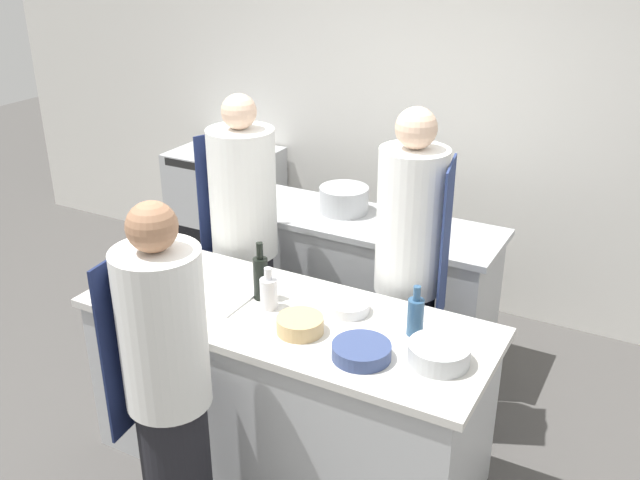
{
  "coord_description": "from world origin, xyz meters",
  "views": [
    {
      "loc": [
        1.57,
        -2.55,
        2.63
      ],
      "look_at": [
        0.0,
        0.35,
        1.15
      ],
      "focal_mm": 40.0,
      "sensor_mm": 36.0,
      "label": 1
    }
  ],
  "objects_px": {
    "bottle_vinegar": "(261,277)",
    "bowl_prep_small": "(361,351)",
    "bottle_olive_oil": "(415,315)",
    "bottle_sauce": "(269,292)",
    "bottle_cooking_oil": "(143,275)",
    "bowl_ceramic_blue": "(300,325)",
    "oven_range": "(227,211)",
    "bottle_wine": "(151,290)",
    "bowl_mixing_large": "(349,307)",
    "bowl_wooden_salad": "(439,353)",
    "bottle_water": "(160,253)",
    "stockpot": "(344,199)",
    "chef_at_prep_near": "(168,387)",
    "chef_at_stove": "(409,275)",
    "chef_at_pass_far": "(245,241)"
  },
  "relations": [
    {
      "from": "bottle_vinegar",
      "to": "bowl_prep_small",
      "type": "xyz_separation_m",
      "value": [
        0.67,
        -0.24,
        -0.09
      ]
    },
    {
      "from": "bottle_olive_oil",
      "to": "bottle_sauce",
      "type": "relative_size",
      "value": 1.14
    },
    {
      "from": "bottle_cooking_oil",
      "to": "bowl_ceramic_blue",
      "type": "height_order",
      "value": "bottle_cooking_oil"
    },
    {
      "from": "oven_range",
      "to": "bottle_wine",
      "type": "bearing_deg",
      "value": -63.4
    },
    {
      "from": "bottle_vinegar",
      "to": "bowl_mixing_large",
      "type": "distance_m",
      "value": 0.46
    },
    {
      "from": "oven_range",
      "to": "bottle_wine",
      "type": "xyz_separation_m",
      "value": [
        1.01,
        -2.01,
        0.49
      ]
    },
    {
      "from": "bottle_sauce",
      "to": "bowl_wooden_salad",
      "type": "distance_m",
      "value": 0.89
    },
    {
      "from": "bottle_sauce",
      "to": "bowl_ceramic_blue",
      "type": "xyz_separation_m",
      "value": [
        0.25,
        -0.12,
        -0.05
      ]
    },
    {
      "from": "bowl_wooden_salad",
      "to": "bottle_water",
      "type": "bearing_deg",
      "value": 174.81
    },
    {
      "from": "bowl_mixing_large",
      "to": "stockpot",
      "type": "xyz_separation_m",
      "value": [
        -0.61,
        1.15,
        0.06
      ]
    },
    {
      "from": "chef_at_prep_near",
      "to": "chef_at_stove",
      "type": "bearing_deg",
      "value": -29.18
    },
    {
      "from": "bottle_cooking_oil",
      "to": "bowl_prep_small",
      "type": "bearing_deg",
      "value": -0.12
    },
    {
      "from": "chef_at_pass_far",
      "to": "bowl_ceramic_blue",
      "type": "distance_m",
      "value": 1.11
    },
    {
      "from": "bottle_sauce",
      "to": "oven_range",
      "type": "bearing_deg",
      "value": 130.86
    },
    {
      "from": "bottle_sauce",
      "to": "chef_at_pass_far",
      "type": "bearing_deg",
      "value": 132.12
    },
    {
      "from": "bowl_ceramic_blue",
      "to": "stockpot",
      "type": "height_order",
      "value": "stockpot"
    },
    {
      "from": "bottle_sauce",
      "to": "bowl_ceramic_blue",
      "type": "distance_m",
      "value": 0.28
    },
    {
      "from": "bottle_wine",
      "to": "bowl_prep_small",
      "type": "height_order",
      "value": "bottle_wine"
    },
    {
      "from": "chef_at_prep_near",
      "to": "bowl_ceramic_blue",
      "type": "xyz_separation_m",
      "value": [
        0.32,
        0.56,
        0.1
      ]
    },
    {
      "from": "bowl_ceramic_blue",
      "to": "stockpot",
      "type": "bearing_deg",
      "value": 109.06
    },
    {
      "from": "chef_at_prep_near",
      "to": "bottle_vinegar",
      "type": "distance_m",
      "value": 0.77
    },
    {
      "from": "bottle_cooking_oil",
      "to": "bottle_sauce",
      "type": "distance_m",
      "value": 0.66
    },
    {
      "from": "bottle_olive_oil",
      "to": "bottle_sauce",
      "type": "bearing_deg",
      "value": -171.24
    },
    {
      "from": "chef_at_prep_near",
      "to": "bottle_olive_oil",
      "type": "distance_m",
      "value": 1.13
    },
    {
      "from": "bowl_prep_small",
      "to": "bowl_wooden_salad",
      "type": "relative_size",
      "value": 0.97
    },
    {
      "from": "bottle_wine",
      "to": "bottle_vinegar",
      "type": "bearing_deg",
      "value": 38.21
    },
    {
      "from": "bowl_prep_small",
      "to": "bowl_wooden_salad",
      "type": "height_order",
      "value": "bowl_wooden_salad"
    },
    {
      "from": "chef_at_prep_near",
      "to": "bottle_water",
      "type": "relative_size",
      "value": 7.52
    },
    {
      "from": "bottle_vinegar",
      "to": "bowl_mixing_large",
      "type": "height_order",
      "value": "bottle_vinegar"
    },
    {
      "from": "bottle_olive_oil",
      "to": "stockpot",
      "type": "bearing_deg",
      "value": 128.89
    },
    {
      "from": "stockpot",
      "to": "bottle_water",
      "type": "bearing_deg",
      "value": -112.66
    },
    {
      "from": "chef_at_stove",
      "to": "bottle_vinegar",
      "type": "distance_m",
      "value": 0.8
    },
    {
      "from": "bottle_wine",
      "to": "bowl_prep_small",
      "type": "bearing_deg",
      "value": 4.48
    },
    {
      "from": "oven_range",
      "to": "bowl_mixing_large",
      "type": "xyz_separation_m",
      "value": [
        1.87,
        -1.6,
        0.42
      ]
    },
    {
      "from": "bottle_wine",
      "to": "oven_range",
      "type": "bearing_deg",
      "value": 116.6
    },
    {
      "from": "chef_at_stove",
      "to": "bottle_cooking_oil",
      "type": "height_order",
      "value": "chef_at_stove"
    },
    {
      "from": "chef_at_stove",
      "to": "bottle_sauce",
      "type": "relative_size",
      "value": 8.42
    },
    {
      "from": "bowl_ceramic_blue",
      "to": "chef_at_pass_far",
      "type": "bearing_deg",
      "value": 137.29
    },
    {
      "from": "bottle_water",
      "to": "bowl_mixing_large",
      "type": "relative_size",
      "value": 1.1
    },
    {
      "from": "bowl_prep_small",
      "to": "chef_at_stove",
      "type": "bearing_deg",
      "value": 97.37
    },
    {
      "from": "bottle_water",
      "to": "bowl_wooden_salad",
      "type": "relative_size",
      "value": 0.83
    },
    {
      "from": "bottle_vinegar",
      "to": "bottle_olive_oil",
      "type": "bearing_deg",
      "value": 3.34
    },
    {
      "from": "chef_at_stove",
      "to": "stockpot",
      "type": "height_order",
      "value": "chef_at_stove"
    },
    {
      "from": "chef_at_pass_far",
      "to": "bowl_mixing_large",
      "type": "distance_m",
      "value": 1.05
    },
    {
      "from": "bottle_water",
      "to": "stockpot",
      "type": "height_order",
      "value": "bottle_water"
    },
    {
      "from": "bottle_olive_oil",
      "to": "bottle_water",
      "type": "xyz_separation_m",
      "value": [
        -1.47,
        -0.02,
        -0.01
      ]
    },
    {
      "from": "chef_at_prep_near",
      "to": "bottle_olive_oil",
      "type": "xyz_separation_m",
      "value": [
        0.79,
        0.8,
        0.16
      ]
    },
    {
      "from": "chef_at_pass_far",
      "to": "bowl_ceramic_blue",
      "type": "bearing_deg",
      "value": -110.55
    },
    {
      "from": "bottle_vinegar",
      "to": "bottle_water",
      "type": "height_order",
      "value": "bottle_vinegar"
    },
    {
      "from": "bowl_mixing_large",
      "to": "oven_range",
      "type": "bearing_deg",
      "value": 139.5
    }
  ]
}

